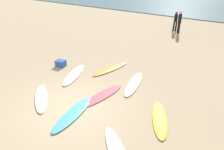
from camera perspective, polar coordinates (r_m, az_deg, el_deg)
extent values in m
plane|color=tan|center=(9.30, -10.46, -8.49)|extent=(120.00, 120.00, 0.00)
ellipsoid|color=#DC4D5F|center=(9.87, -2.55, -5.35)|extent=(1.04, 2.51, 0.07)
ellipsoid|color=silver|center=(10.79, 5.69, -2.29)|extent=(1.00, 2.59, 0.08)
ellipsoid|color=#F3EDC7|center=(10.17, -18.04, -5.75)|extent=(2.08, 1.97, 0.08)
ellipsoid|color=silver|center=(11.75, -9.96, 0.07)|extent=(1.30, 2.53, 0.08)
ellipsoid|color=yellow|center=(8.72, 12.33, -11.20)|extent=(1.45, 2.32, 0.08)
ellipsoid|color=orange|center=(12.22, -0.39, 1.65)|extent=(1.16, 2.61, 0.08)
ellipsoid|color=#46A0D2|center=(8.91, -10.15, -9.94)|extent=(0.83, 2.60, 0.08)
cylinder|color=black|center=(19.29, 17.13, 11.61)|extent=(0.14, 0.14, 0.86)
cylinder|color=black|center=(19.47, 16.92, 11.78)|extent=(0.14, 0.14, 0.86)
cylinder|color=black|center=(19.19, 17.35, 13.94)|extent=(0.39, 0.39, 0.71)
sphere|color=beige|center=(19.10, 17.56, 15.31)|extent=(0.23, 0.23, 0.23)
cylinder|color=black|center=(19.88, 15.81, 12.12)|extent=(0.14, 0.14, 0.78)
cylinder|color=black|center=(19.93, 16.38, 12.09)|extent=(0.14, 0.14, 0.78)
cylinder|color=black|center=(19.73, 16.37, 14.09)|extent=(0.38, 0.38, 0.65)
sphere|color=brown|center=(19.64, 16.54, 15.30)|extent=(0.21, 0.21, 0.21)
cube|color=#2D56B2|center=(12.93, -13.26, 3.03)|extent=(0.57, 0.47, 0.34)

